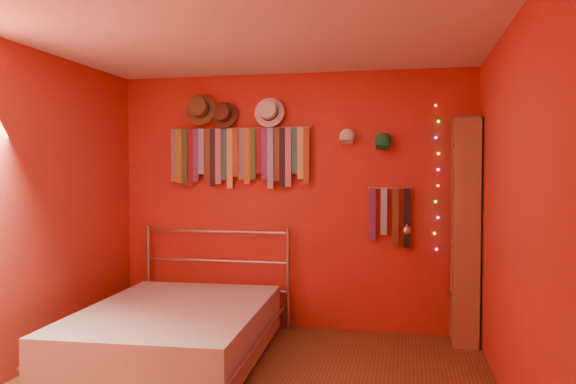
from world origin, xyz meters
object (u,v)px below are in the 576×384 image
Objects in this scene: bookshelf at (471,230)px; bed at (174,331)px; reading_lamp at (407,230)px; tie_rack at (238,154)px.

bookshelf is 0.96× the size of bed.
bed is (-1.86, -0.89, -0.78)m from reading_lamp.
bookshelf is at bearing 3.13° from reading_lamp.
bed is at bearing -154.44° from reading_lamp.
bookshelf is 2.70m from bed.
tie_rack is 1.79m from reading_lamp.
bed is (-2.41, -0.92, -0.79)m from bookshelf.
bookshelf reaches higher than reading_lamp.
tie_rack reaches higher than reading_lamp.
bed is at bearing -159.14° from bookshelf.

